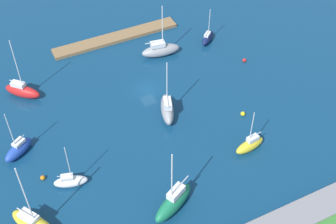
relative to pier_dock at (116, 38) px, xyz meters
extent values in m
plane|color=navy|center=(0.55, 16.59, -0.33)|extent=(160.00, 160.00, 0.00)
cube|color=olive|center=(0.00, 0.00, 0.00)|extent=(25.39, 3.13, 0.66)
ellipsoid|color=gray|center=(-5.71, 8.69, 0.80)|extent=(7.61, 3.51, 2.26)
cube|color=silver|center=(-5.13, 8.60, 2.38)|extent=(2.83, 1.85, 0.89)
cylinder|color=silver|center=(-6.07, 8.74, 6.12)|extent=(0.18, 0.18, 8.37)
cylinder|color=silver|center=(-4.42, 8.49, 2.97)|extent=(3.34, 0.64, 0.14)
ellipsoid|color=yellow|center=(-7.64, 36.02, 0.63)|extent=(5.29, 2.27, 1.92)
cube|color=silver|center=(-8.05, 35.97, 1.96)|extent=(1.96, 1.20, 0.74)
cylinder|color=silver|center=(-7.39, 36.06, 4.67)|extent=(0.12, 0.12, 6.15)
cylinder|color=silver|center=(-8.52, 35.91, 2.49)|extent=(2.28, 0.39, 0.10)
ellipsoid|color=#141E4C|center=(-15.85, 8.83, 0.55)|extent=(4.56, 4.12, 1.75)
cube|color=silver|center=(-15.55, 9.08, 1.69)|extent=(1.85, 1.74, 0.53)
cylinder|color=silver|center=(-16.03, 8.68, 4.15)|extent=(0.11, 0.11, 5.45)
cylinder|color=silver|center=(-15.22, 9.36, 2.10)|extent=(1.69, 1.42, 0.09)
ellipsoid|color=#19724C|center=(7.56, 40.38, 0.94)|extent=(7.63, 5.26, 2.53)
cube|color=silver|center=(7.03, 40.11, 2.73)|extent=(2.98, 2.35, 1.05)
cylinder|color=silver|center=(7.90, 40.54, 6.78)|extent=(0.18, 0.18, 9.16)
cylinder|color=silver|center=(6.23, 39.71, 3.40)|extent=(3.40, 1.80, 0.14)
ellipsoid|color=red|center=(20.47, 8.63, 0.76)|extent=(6.03, 5.99, 2.19)
cube|color=silver|center=(20.84, 8.26, 2.23)|extent=(2.50, 2.49, 0.74)
cylinder|color=silver|center=(20.24, 8.86, 6.63)|extent=(0.16, 0.16, 9.53)
cylinder|color=silver|center=(21.07, 8.04, 2.75)|extent=(1.75, 1.73, 0.13)
ellipsoid|color=white|center=(18.88, 30.42, 0.47)|extent=(5.07, 2.96, 1.60)
cube|color=silver|center=(19.25, 30.31, 1.55)|extent=(1.94, 1.45, 0.55)
cylinder|color=silver|center=(18.65, 30.49, 4.53)|extent=(0.11, 0.11, 6.52)
cylinder|color=silver|center=(19.59, 30.22, 1.98)|extent=(1.89, 0.64, 0.09)
ellipsoid|color=#2347B2|center=(24.18, 21.29, 0.63)|extent=(5.42, 4.51, 1.92)
cube|color=silver|center=(23.83, 21.06, 1.85)|extent=(2.20, 1.99, 0.52)
cylinder|color=silver|center=(24.40, 21.44, 4.97)|extent=(0.13, 0.13, 6.75)
cylinder|color=silver|center=(23.56, 20.87, 2.26)|extent=(1.73, 1.23, 0.10)
ellipsoid|color=gray|center=(0.31, 23.71, 0.98)|extent=(4.25, 7.05, 2.62)
cube|color=silver|center=(0.49, 24.22, 2.83)|extent=(1.98, 2.71, 1.08)
cylinder|color=silver|center=(0.19, 23.40, 6.33)|extent=(0.16, 0.16, 8.07)
cylinder|color=silver|center=(0.62, 24.56, 3.52)|extent=(0.99, 2.37, 0.13)
cube|color=silver|center=(25.65, 34.83, 2.35)|extent=(2.66, 3.02, 0.62)
cylinder|color=silver|center=(25.13, 35.64, 7.41)|extent=(0.18, 0.18, 10.74)
cylinder|color=silver|center=(25.90, 34.46, 2.81)|extent=(1.65, 2.43, 0.14)
sphere|color=red|center=(-18.85, 17.39, 0.03)|extent=(0.71, 0.71, 0.71)
sphere|color=yellow|center=(-10.84, 29.30, 0.06)|extent=(0.77, 0.77, 0.77)
sphere|color=orange|center=(22.28, 27.62, 0.02)|extent=(0.71, 0.71, 0.71)
camera|label=1|loc=(24.02, 72.22, 53.45)|focal=49.30mm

